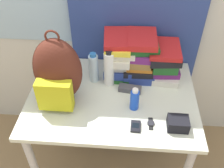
% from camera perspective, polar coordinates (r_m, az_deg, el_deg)
% --- Properties ---
extents(curtain_blue, '(0.93, 0.04, 2.50)m').
position_cam_1_polar(curtain_blue, '(1.82, 5.58, 17.65)').
color(curtain_blue, navy).
rests_on(curtain_blue, ground_plane).
extents(desk, '(1.10, 0.79, 0.78)m').
position_cam_1_polar(desk, '(1.80, -0.00, -4.84)').
color(desk, beige).
rests_on(desk, ground_plane).
extents(backpack, '(0.30, 0.26, 0.49)m').
position_cam_1_polar(backpack, '(1.60, -11.77, 2.41)').
color(backpack, '#512319').
rests_on(backpack, desk).
extents(book_stack_left, '(0.22, 0.30, 0.30)m').
position_cam_1_polar(book_stack_left, '(1.82, 1.66, 6.27)').
color(book_stack_left, '#1E5623').
rests_on(book_stack_left, desk).
extents(book_stack_center, '(0.23, 0.28, 0.31)m').
position_cam_1_polar(book_stack_center, '(1.82, 6.11, 6.01)').
color(book_stack_center, navy).
rests_on(book_stack_center, desk).
extents(book_stack_right, '(0.25, 0.30, 0.23)m').
position_cam_1_polar(book_stack_right, '(1.85, 11.21, 4.91)').
color(book_stack_right, silver).
rests_on(book_stack_right, desk).
extents(water_bottle, '(0.06, 0.06, 0.22)m').
position_cam_1_polar(water_bottle, '(1.78, -4.03, 3.53)').
color(water_bottle, silver).
rests_on(water_bottle, desk).
extents(sports_bottle, '(0.07, 0.07, 0.27)m').
position_cam_1_polar(sports_bottle, '(1.73, -0.65, 3.40)').
color(sports_bottle, white).
rests_on(sports_bottle, desk).
extents(sunscreen_bottle, '(0.06, 0.06, 0.16)m').
position_cam_1_polar(sunscreen_bottle, '(1.60, 4.94, -3.38)').
color(sunscreen_bottle, blue).
rests_on(sunscreen_bottle, desk).
extents(cell_phone, '(0.06, 0.08, 0.02)m').
position_cam_1_polar(cell_phone, '(1.54, 5.17, -9.16)').
color(cell_phone, black).
rests_on(cell_phone, desk).
extents(sunglasses_case, '(0.16, 0.08, 0.04)m').
position_cam_1_polar(sunglasses_case, '(1.75, 3.91, -1.05)').
color(sunglasses_case, '#47474C').
rests_on(sunglasses_case, desk).
extents(camera_pouch, '(0.12, 0.10, 0.07)m').
position_cam_1_polar(camera_pouch, '(1.56, 14.17, -8.33)').
color(camera_pouch, black).
rests_on(camera_pouch, desk).
extents(wristwatch, '(0.04, 0.09, 0.01)m').
position_cam_1_polar(wristwatch, '(1.57, 8.45, -8.49)').
color(wristwatch, black).
rests_on(wristwatch, desk).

